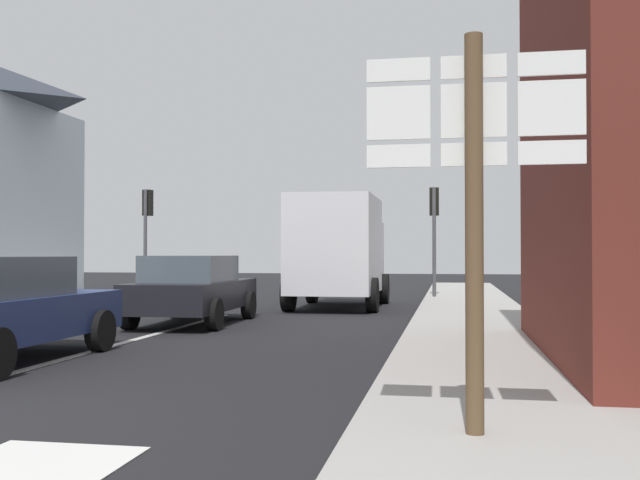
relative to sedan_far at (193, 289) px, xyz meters
The scene contains 8 objects.
ground_plane 0.80m from the sedan_far, 88.15° to the left, with size 80.00×80.00×0.00m, color black.
sidewalk_right 6.25m from the sedan_far, 16.24° to the right, with size 2.64×44.00×0.14m, color #9E9B96.
lane_centre_stripe 3.81m from the sedan_far, 89.87° to the right, with size 0.16×12.00×0.01m, color silver.
sedan_far is the anchor object (origin of this frame).
delivery_truck 5.79m from the sedan_far, 65.49° to the left, with size 2.49×5.01×3.05m.
route_sign_post 10.94m from the sedan_far, 58.78° to the right, with size 1.66×0.14×3.20m.
traffic_light_far_left 10.44m from the sedan_far, 118.72° to the left, with size 0.30×0.49×3.73m.
traffic_light_far_right 10.37m from the sedan_far, 60.96° to the left, with size 0.30×0.49×3.64m.
Camera 1 is at (5.44, -5.31, 1.51)m, focal length 41.26 mm.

